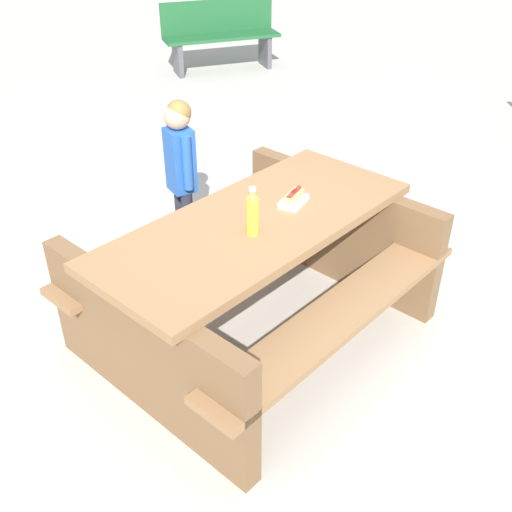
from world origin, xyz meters
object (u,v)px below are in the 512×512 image
object	(u,v)px
hotdog_tray	(294,199)
park_bench_far	(220,34)
soda_bottle	(253,213)
picnic_table	(256,268)
child_in_coat	(181,161)

from	to	relation	value
hotdog_tray	park_bench_far	size ratio (longest dim) A/B	0.13
soda_bottle	hotdog_tray	distance (m)	0.39
soda_bottle	park_bench_far	world-z (taller)	soda_bottle
picnic_table	child_in_coat	bearing A→B (deg)	75.96
picnic_table	park_bench_far	world-z (taller)	park_bench_far
hotdog_tray	child_in_coat	distance (m)	0.97
hotdog_tray	picnic_table	bearing A→B (deg)	176.86
picnic_table	hotdog_tray	xyz separation A→B (m)	(0.27, -0.01, 0.34)
child_in_coat	hotdog_tray	bearing A→B (deg)	-88.18
soda_bottle	park_bench_far	distance (m)	5.57
picnic_table	park_bench_far	xyz separation A→B (m)	(3.40, 4.22, 0.00)
park_bench_far	picnic_table	bearing A→B (deg)	-128.79
soda_bottle	child_in_coat	bearing A→B (deg)	71.57
soda_bottle	hotdog_tray	xyz separation A→B (m)	(0.38, 0.07, -0.09)
soda_bottle	child_in_coat	world-z (taller)	child_in_coat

